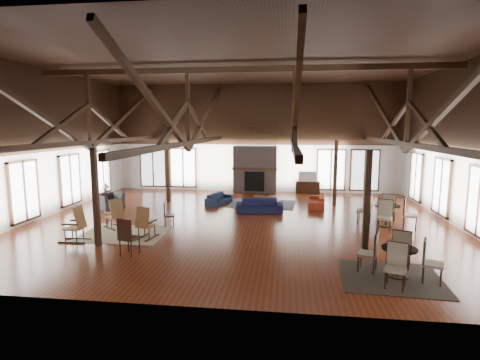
# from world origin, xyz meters

# --- Properties ---
(floor) EXTENTS (16.00, 16.00, 0.00)m
(floor) POSITION_xyz_m (0.00, 0.00, 0.00)
(floor) COLOR maroon
(floor) RESTS_ON ground
(ceiling) EXTENTS (16.00, 14.00, 0.02)m
(ceiling) POSITION_xyz_m (0.00, 0.00, 6.00)
(ceiling) COLOR black
(ceiling) RESTS_ON wall_back
(wall_back) EXTENTS (16.00, 0.02, 6.00)m
(wall_back) POSITION_xyz_m (0.00, 7.00, 3.00)
(wall_back) COLOR white
(wall_back) RESTS_ON floor
(wall_front) EXTENTS (16.00, 0.02, 6.00)m
(wall_front) POSITION_xyz_m (0.00, -7.00, 3.00)
(wall_front) COLOR white
(wall_front) RESTS_ON floor
(wall_left) EXTENTS (0.02, 14.00, 6.00)m
(wall_left) POSITION_xyz_m (-8.00, 0.00, 3.00)
(wall_left) COLOR white
(wall_left) RESTS_ON floor
(wall_right) EXTENTS (0.02, 14.00, 6.00)m
(wall_right) POSITION_xyz_m (8.00, 0.00, 3.00)
(wall_right) COLOR white
(wall_right) RESTS_ON floor
(roof_truss) EXTENTS (15.60, 14.07, 3.14)m
(roof_truss) POSITION_xyz_m (0.00, 0.00, 4.03)
(roof_truss) COLOR black
(roof_truss) RESTS_ON wall_back
(post_grid) EXTENTS (8.16, 7.16, 3.05)m
(post_grid) POSITION_xyz_m (0.00, 0.00, 1.52)
(post_grid) COLOR black
(post_grid) RESTS_ON floor
(fireplace) EXTENTS (2.50, 0.69, 2.60)m
(fireplace) POSITION_xyz_m (0.00, 6.67, 1.29)
(fireplace) COLOR #6E5B54
(fireplace) RESTS_ON floor
(ceiling_fan) EXTENTS (1.60, 1.60, 0.75)m
(ceiling_fan) POSITION_xyz_m (0.50, -1.00, 3.73)
(ceiling_fan) COLOR black
(ceiling_fan) RESTS_ON roof_truss
(sofa_navy_front) EXTENTS (2.04, 0.95, 0.58)m
(sofa_navy_front) POSITION_xyz_m (0.63, 1.68, 0.29)
(sofa_navy_front) COLOR #141738
(sofa_navy_front) RESTS_ON floor
(sofa_navy_left) EXTENTS (1.77, 1.16, 0.48)m
(sofa_navy_left) POSITION_xyz_m (-1.44, 3.33, 0.24)
(sofa_navy_left) COLOR #151E3A
(sofa_navy_left) RESTS_ON floor
(sofa_orange) EXTENTS (1.90, 0.89, 0.54)m
(sofa_orange) POSITION_xyz_m (3.16, 3.13, 0.27)
(sofa_orange) COLOR #99341D
(sofa_orange) RESTS_ON floor
(coffee_table) EXTENTS (1.10, 0.60, 0.41)m
(coffee_table) POSITION_xyz_m (0.77, 3.34, 0.36)
(coffee_table) COLOR brown
(coffee_table) RESTS_ON floor
(vase) EXTENTS (0.24, 0.24, 0.19)m
(vase) POSITION_xyz_m (0.86, 3.38, 0.51)
(vase) COLOR #B2B2B2
(vase) RESTS_ON coffee_table
(armchair) EXTENTS (1.33, 1.37, 0.68)m
(armchair) POSITION_xyz_m (-6.12, 1.58, 0.34)
(armchair) COLOR #313134
(armchair) RESTS_ON floor
(side_table_lamp) EXTENTS (0.45, 0.45, 1.14)m
(side_table_lamp) POSITION_xyz_m (-6.46, 1.94, 0.43)
(side_table_lamp) COLOR black
(side_table_lamp) RESTS_ON floor
(rocking_chair_a) EXTENTS (0.94, 0.86, 1.08)m
(rocking_chair_a) POSITION_xyz_m (-4.36, -1.53, 0.51)
(rocking_chair_a) COLOR brown
(rocking_chair_a) RESTS_ON floor
(rocking_chair_b) EXTENTS (0.60, 0.91, 1.08)m
(rocking_chair_b) POSITION_xyz_m (-2.83, -2.62, 0.51)
(rocking_chair_b) COLOR brown
(rocking_chair_b) RESTS_ON floor
(rocking_chair_c) EXTENTS (0.90, 0.51, 1.15)m
(rocking_chair_c) POSITION_xyz_m (-4.89, -3.15, 0.54)
(rocking_chair_c) COLOR brown
(rocking_chair_c) RESTS_ON floor
(side_chair_a) EXTENTS (0.47, 0.47, 0.90)m
(side_chair_a) POSITION_xyz_m (-2.60, -1.02, 0.52)
(side_chair_a) COLOR black
(side_chair_a) RESTS_ON floor
(side_chair_b) EXTENTS (0.56, 0.56, 1.11)m
(side_chair_b) POSITION_xyz_m (-2.71, -4.26, 0.65)
(side_chair_b) COLOR black
(side_chair_b) RESTS_ON floor
(cafe_table_near) EXTENTS (2.00, 2.00, 1.03)m
(cafe_table_near) POSITION_xyz_m (4.54, -4.84, 0.51)
(cafe_table_near) COLOR black
(cafe_table_near) RESTS_ON floor
(cafe_table_far) EXTENTS (2.16, 2.16, 1.11)m
(cafe_table_far) POSITION_xyz_m (5.47, 0.03, 0.56)
(cafe_table_far) COLOR black
(cafe_table_far) RESTS_ON floor
(cup_near) EXTENTS (0.15, 0.15, 0.10)m
(cup_near) POSITION_xyz_m (4.48, -4.90, 0.79)
(cup_near) COLOR #B2B2B2
(cup_near) RESTS_ON cafe_table_near
(cup_far) EXTENTS (0.15, 0.15, 0.09)m
(cup_far) POSITION_xyz_m (5.57, 0.12, 0.85)
(cup_far) COLOR #B2B2B2
(cup_far) RESTS_ON cafe_table_far
(tv_console) EXTENTS (1.31, 0.49, 0.65)m
(tv_console) POSITION_xyz_m (2.94, 6.75, 0.33)
(tv_console) COLOR black
(tv_console) RESTS_ON floor
(television) EXTENTS (0.98, 0.16, 0.56)m
(television) POSITION_xyz_m (2.91, 6.75, 0.93)
(television) COLOR #B2B2B2
(television) RESTS_ON tv_console
(rug_tan) EXTENTS (2.89, 2.28, 0.01)m
(rug_tan) POSITION_xyz_m (-3.77, -2.17, 0.01)
(rug_tan) COLOR tan
(rug_tan) RESTS_ON floor
(rug_navy) EXTENTS (3.23, 2.54, 0.01)m
(rug_navy) POSITION_xyz_m (0.64, 3.45, 0.01)
(rug_navy) COLOR #1A254A
(rug_navy) RESTS_ON floor
(rug_dark) EXTENTS (2.52, 2.32, 0.01)m
(rug_dark) POSITION_xyz_m (4.36, -4.93, 0.01)
(rug_dark) COLOR #2A231C
(rug_dark) RESTS_ON floor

